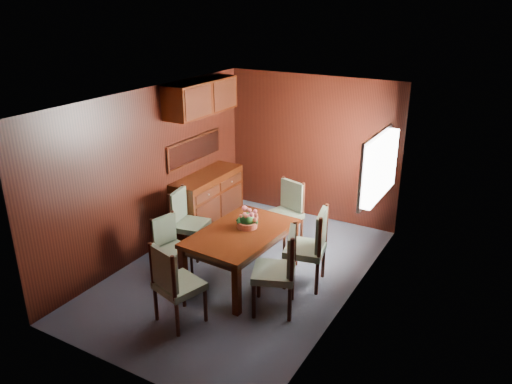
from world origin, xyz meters
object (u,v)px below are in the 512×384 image
Objects in this scene: sideboard at (208,201)px; chair_head at (173,281)px; flower_centerpiece at (247,218)px; dining_table at (241,238)px; chair_right_near at (281,266)px; chair_left_near at (169,243)px.

chair_head is at bearing -63.39° from sideboard.
sideboard is 1.73m from flower_centerpiece.
sideboard is at bearing 143.18° from flower_centerpiece.
chair_right_near is (0.77, -0.36, -0.01)m from dining_table.
sideboard is 2.65m from chair_head.
chair_right_near is at bearing -33.67° from flower_centerpiece.
dining_table is at bearing 42.70° from chair_right_near.
flower_centerpiece is at bearing -36.82° from sideboard.
dining_table is 1.23m from chair_head.
chair_right_near reaches higher than dining_table.
chair_head reaches higher than sideboard.
chair_right_near is 0.95m from flower_centerpiece.
chair_head is 3.56× the size of flower_centerpiece.
chair_head is at bearing -93.85° from dining_table.
flower_centerpiece reaches higher than chair_left_near.
chair_right_near is at bearing -35.71° from sideboard.
dining_table is 5.47× the size of flower_centerpiece.
dining_table is at bearing -93.49° from flower_centerpiece.
flower_centerpiece is (0.90, 0.53, 0.37)m from chair_left_near.
chair_head reaches higher than chair_left_near.
chair_right_near is (2.11, -1.51, 0.15)m from sideboard.
chair_right_near is at bearing 103.60° from chair_left_near.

